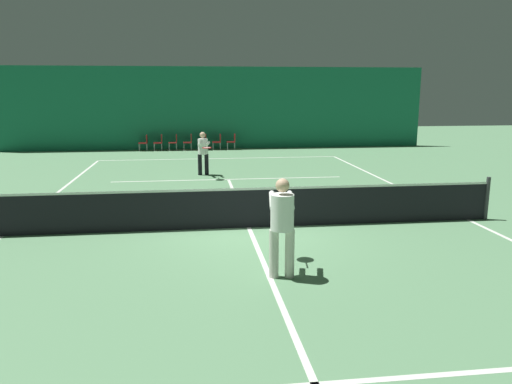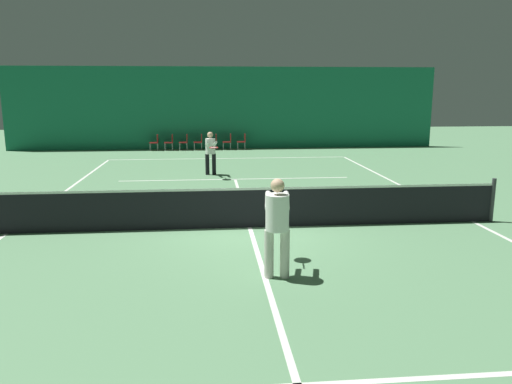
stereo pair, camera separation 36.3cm
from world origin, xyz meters
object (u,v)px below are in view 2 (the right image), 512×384
object	(u,v)px
player_far	(211,150)
courtside_chair_6	(243,140)
courtside_chair_4	(214,141)
courtside_chair_5	(228,141)
courtside_chair_2	(185,141)
courtside_chair_3	(199,141)
player_near	(277,220)
courtside_chair_1	(170,141)
courtside_chair_0	(155,141)
tennis_net	(250,206)

from	to	relation	value
player_far	courtside_chair_6	xyz separation A→B (m)	(1.74, 7.89, -0.46)
courtside_chair_4	courtside_chair_5	world-z (taller)	same
courtside_chair_2	courtside_chair_3	size ratio (longest dim) A/B	1.00
player_near	courtside_chair_1	distance (m)	18.75
player_near	courtside_chair_1	world-z (taller)	player_near
courtside_chair_0	courtside_chair_3	bearing A→B (deg)	90.00
courtside_chair_0	courtside_chair_2	xyz separation A→B (m)	(1.53, 0.00, 0.00)
tennis_net	courtside_chair_0	world-z (taller)	tennis_net
tennis_net	courtside_chair_6	distance (m)	15.35
courtside_chair_1	tennis_net	bearing A→B (deg)	10.91
courtside_chair_1	courtside_chair_3	distance (m)	1.53
courtside_chair_4	courtside_chair_5	bearing A→B (deg)	90.00
player_far	courtside_chair_3	size ratio (longest dim) A/B	1.93
player_near	courtside_chair_6	world-z (taller)	player_near
courtside_chair_0	courtside_chair_5	size ratio (longest dim) A/B	1.00
player_far	courtside_chair_3	world-z (taller)	player_far
courtside_chair_2	courtside_chair_3	distance (m)	0.77
courtside_chair_5	courtside_chair_6	size ratio (longest dim) A/B	1.00
tennis_net	courtside_chair_4	bearing A→B (deg)	92.43
tennis_net	player_near	distance (m)	3.20
courtside_chair_2	courtside_chair_6	distance (m)	3.07
tennis_net	courtside_chair_0	xyz separation A→B (m)	(-3.72, 15.33, -0.03)
courtside_chair_6	courtside_chair_5	bearing A→B (deg)	-90.00
courtside_chair_4	player_near	bearing A→B (deg)	2.67
tennis_net	courtside_chair_3	world-z (taller)	tennis_net
player_far	courtside_chair_4	distance (m)	7.90
tennis_net	courtside_chair_4	xyz separation A→B (m)	(-0.65, 15.33, -0.03)
player_near	courtside_chair_5	bearing A→B (deg)	7.61
courtside_chair_1	courtside_chair_6	world-z (taller)	same
tennis_net	player_far	distance (m)	7.50
courtside_chair_1	courtside_chair_3	size ratio (longest dim) A/B	1.00
courtside_chair_0	courtside_chair_3	xyz separation A→B (m)	(2.30, 0.00, 0.00)
courtside_chair_0	player_near	bearing A→B (deg)	12.00
tennis_net	courtside_chair_5	bearing A→B (deg)	89.57
player_far	courtside_chair_1	xyz separation A→B (m)	(-2.09, 7.89, -0.46)
courtside_chair_0	courtside_chair_1	size ratio (longest dim) A/B	1.00
player_far	courtside_chair_2	world-z (taller)	player_far
player_near	player_far	bearing A→B (deg)	13.08
courtside_chair_0	courtside_chair_4	size ratio (longest dim) A/B	1.00
player_near	courtside_chair_6	size ratio (longest dim) A/B	2.07
courtside_chair_4	courtside_chair_0	bearing A→B (deg)	-90.00
courtside_chair_3	courtside_chair_2	bearing A→B (deg)	-90.00
tennis_net	player_far	xyz separation A→B (m)	(-0.86, 7.44, 0.43)
player_far	courtside_chair_2	xyz separation A→B (m)	(-1.33, 7.89, -0.46)
courtside_chair_1	courtside_chair_6	xyz separation A→B (m)	(3.84, 0.00, 0.00)
courtside_chair_0	courtside_chair_2	size ratio (longest dim) A/B	1.00
player_far	courtside_chair_4	size ratio (longest dim) A/B	1.93
courtside_chair_4	courtside_chair_6	bearing A→B (deg)	90.00
player_far	courtside_chair_5	world-z (taller)	player_far
courtside_chair_2	courtside_chair_6	size ratio (longest dim) A/B	1.00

